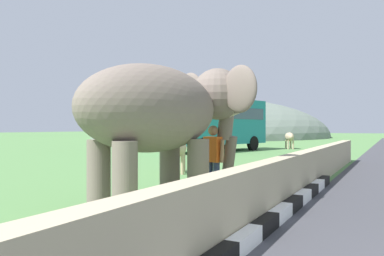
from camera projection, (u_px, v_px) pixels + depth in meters
name	position (u px, v px, depth m)	size (l,w,h in m)	color
barrier_parapet	(248.00, 198.00, 6.10)	(28.00, 0.36, 1.00)	tan
elephant	(165.00, 112.00, 7.70)	(4.07, 3.08, 2.94)	#726459
person_handler	(213.00, 157.00, 8.86)	(0.34, 0.65, 1.66)	navy
bus_teal	(216.00, 120.00, 25.86)	(8.54, 4.65, 3.50)	teal
cow_near	(178.00, 148.00, 13.62)	(1.88, 1.21, 1.23)	tan
cow_mid	(289.00, 137.00, 28.98)	(1.89, 1.18, 1.23)	tan
hill_east	(216.00, 137.00, 64.38)	(45.15, 36.12, 12.61)	slate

